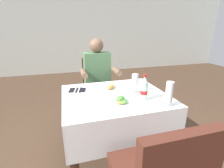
% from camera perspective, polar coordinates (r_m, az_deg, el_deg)
% --- Properties ---
extents(ground_plane, '(11.00, 11.00, 0.00)m').
position_cam_1_polar(ground_plane, '(2.05, -0.12, -23.41)').
color(ground_plane, '#473323').
extents(back_wall, '(11.00, 0.12, 2.89)m').
position_cam_1_polar(back_wall, '(5.58, -12.56, 18.86)').
color(back_wall, silver).
rests_on(back_wall, ground).
extents(main_dining_table, '(1.02, 0.88, 0.75)m').
position_cam_1_polar(main_dining_table, '(1.72, 0.94, -9.19)').
color(main_dining_table, white).
rests_on(main_dining_table, ground).
extents(chair_far_diner_seat, '(0.44, 0.50, 0.97)m').
position_cam_1_polar(chair_far_diner_seat, '(2.47, -4.76, -0.86)').
color(chair_far_diner_seat, '#4C2319').
rests_on(chair_far_diner_seat, ground).
extents(seated_diner_far, '(0.50, 0.46, 1.26)m').
position_cam_1_polar(seated_diner_far, '(2.32, -4.88, 1.89)').
color(seated_diner_far, '#282D42').
rests_on(seated_diner_far, ground).
extents(plate_near_camera, '(0.26, 0.26, 0.07)m').
position_cam_1_polar(plate_near_camera, '(1.44, 3.59, -6.24)').
color(plate_near_camera, white).
rests_on(plate_near_camera, main_dining_table).
extents(plate_far_diner, '(0.23, 0.23, 0.06)m').
position_cam_1_polar(plate_far_diner, '(1.78, -0.68, -1.29)').
color(plate_far_diner, white).
rests_on(plate_far_diner, main_dining_table).
extents(beer_glass_left, '(0.07, 0.07, 0.20)m').
position_cam_1_polar(beer_glass_left, '(1.67, 7.99, 0.40)').
color(beer_glass_left, white).
rests_on(beer_glass_left, main_dining_table).
extents(beer_glass_middle, '(0.07, 0.07, 0.22)m').
position_cam_1_polar(beer_glass_middle, '(1.45, 19.34, -3.38)').
color(beer_glass_middle, white).
rests_on(beer_glass_middle, main_dining_table).
extents(cola_bottle_primary, '(0.07, 0.07, 0.25)m').
position_cam_1_polar(cola_bottle_primary, '(1.51, 11.14, -1.78)').
color(cola_bottle_primary, silver).
rests_on(cola_bottle_primary, main_dining_table).
extents(napkin_cutlery_set, '(0.19, 0.20, 0.01)m').
position_cam_1_polar(napkin_cutlery_set, '(1.79, -12.01, -2.04)').
color(napkin_cutlery_set, black).
rests_on(napkin_cutlery_set, main_dining_table).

